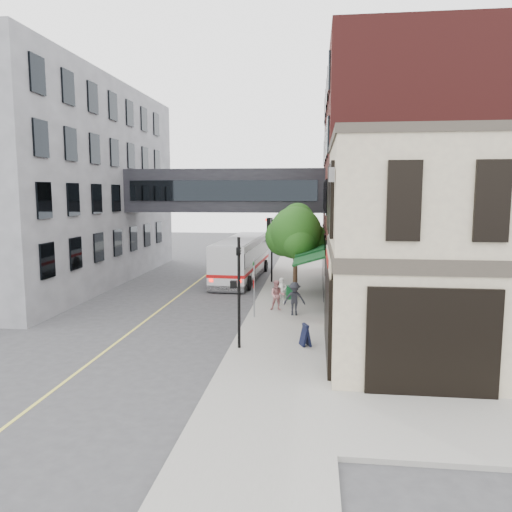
% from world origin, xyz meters
% --- Properties ---
extents(ground, '(120.00, 120.00, 0.00)m').
position_xyz_m(ground, '(0.00, 0.00, 0.00)').
color(ground, '#38383A').
rests_on(ground, ground).
extents(sidewalk_main, '(4.00, 60.00, 0.15)m').
position_xyz_m(sidewalk_main, '(2.00, 14.00, 0.07)').
color(sidewalk_main, gray).
rests_on(sidewalk_main, ground).
extents(corner_building, '(10.19, 8.12, 8.45)m').
position_xyz_m(corner_building, '(8.97, 2.00, 4.21)').
color(corner_building, tan).
rests_on(corner_building, ground).
extents(brick_building, '(13.76, 18.00, 14.00)m').
position_xyz_m(brick_building, '(9.98, 15.00, 6.99)').
color(brick_building, '#4C1917').
rests_on(brick_building, ground).
extents(opposite_building, '(14.00, 24.00, 14.00)m').
position_xyz_m(opposite_building, '(-17.00, 16.00, 7.00)').
color(opposite_building, slate).
rests_on(opposite_building, ground).
extents(skyway_bridge, '(14.00, 3.18, 3.00)m').
position_xyz_m(skyway_bridge, '(-3.00, 18.00, 6.50)').
color(skyway_bridge, black).
rests_on(skyway_bridge, ground).
extents(traffic_signal_near, '(0.44, 0.22, 4.60)m').
position_xyz_m(traffic_signal_near, '(0.37, 2.00, 2.98)').
color(traffic_signal_near, black).
rests_on(traffic_signal_near, sidewalk_main).
extents(traffic_signal_far, '(0.53, 0.28, 4.50)m').
position_xyz_m(traffic_signal_far, '(0.26, 17.00, 3.34)').
color(traffic_signal_far, black).
rests_on(traffic_signal_far, sidewalk_main).
extents(street_sign_pole, '(0.08, 0.75, 3.00)m').
position_xyz_m(street_sign_pole, '(0.39, 7.00, 1.93)').
color(street_sign_pole, gray).
rests_on(street_sign_pole, sidewalk_main).
extents(street_tree, '(3.80, 3.20, 5.60)m').
position_xyz_m(street_tree, '(2.19, 13.22, 3.91)').
color(street_tree, '#382619').
rests_on(street_tree, sidewalk_main).
extents(lane_marking, '(0.12, 40.00, 0.01)m').
position_xyz_m(lane_marking, '(-5.00, 10.00, 0.01)').
color(lane_marking, '#D8CC4C').
rests_on(lane_marking, ground).
extents(bus, '(3.06, 11.23, 3.00)m').
position_xyz_m(bus, '(-1.96, 18.67, 1.68)').
color(bus, silver).
rests_on(bus, ground).
extents(pedestrian_a, '(0.65, 0.54, 1.51)m').
position_xyz_m(pedestrian_a, '(1.59, 9.99, 0.91)').
color(pedestrian_a, white).
rests_on(pedestrian_a, sidewalk_main).
extents(pedestrian_b, '(0.79, 0.62, 1.61)m').
position_xyz_m(pedestrian_b, '(1.43, 8.63, 0.96)').
color(pedestrian_b, tan).
rests_on(pedestrian_b, sidewalk_main).
extents(pedestrian_c, '(1.18, 0.78, 1.70)m').
position_xyz_m(pedestrian_c, '(2.39, 7.67, 1.00)').
color(pedestrian_c, '#212329').
rests_on(pedestrian_c, sidewalk_main).
extents(newspaper_box, '(0.47, 0.44, 0.80)m').
position_xyz_m(newspaper_box, '(1.94, 11.47, 0.55)').
color(newspaper_box, '#155F2D').
rests_on(newspaper_box, sidewalk_main).
extents(sandwich_board, '(0.50, 0.60, 0.91)m').
position_xyz_m(sandwich_board, '(3.06, 2.58, 0.61)').
color(sandwich_board, black).
rests_on(sandwich_board, sidewalk_main).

